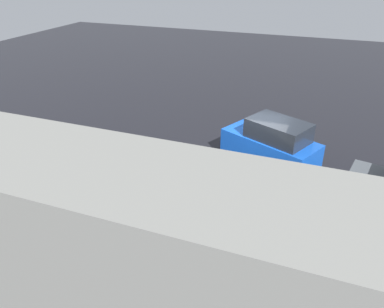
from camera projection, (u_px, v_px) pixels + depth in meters
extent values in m
plane|color=black|center=(249.00, 168.00, 15.51)|extent=(60.00, 60.00, 0.00)
cube|color=gray|center=(219.00, 229.00, 12.04)|extent=(24.00, 3.20, 0.04)
cube|color=blue|center=(270.00, 148.00, 15.41)|extent=(4.25, 3.16, 0.99)
cube|color=#1E232B|center=(278.00, 130.00, 14.80)|extent=(2.75, 2.33, 0.77)
cylinder|color=black|center=(234.00, 154.00, 16.01)|extent=(0.64, 0.45, 0.60)
cylinder|color=black|center=(254.00, 143.00, 16.89)|extent=(0.64, 0.45, 0.60)
cylinder|color=black|center=(285.00, 176.00, 14.39)|extent=(0.64, 0.45, 0.60)
cylinder|color=black|center=(305.00, 163.00, 15.28)|extent=(0.64, 0.45, 0.60)
cylinder|color=black|center=(362.00, 209.00, 12.50)|extent=(0.63, 0.34, 0.60)
cylinder|color=black|center=(370.00, 189.00, 13.59)|extent=(0.63, 0.34, 0.60)
cylinder|color=#197A2D|center=(126.00, 180.00, 14.11)|extent=(0.22, 0.22, 0.62)
sphere|color=#197A2D|center=(125.00, 172.00, 13.94)|extent=(0.26, 0.26, 0.26)
cylinder|color=#197A2D|center=(130.00, 179.00, 14.03)|extent=(0.10, 0.09, 0.09)
cylinder|color=#197A2D|center=(122.00, 177.00, 14.13)|extent=(0.10, 0.09, 0.09)
cylinder|color=#2D2D2D|center=(127.00, 186.00, 14.24)|extent=(0.31, 0.31, 0.06)
cube|color=#B2262D|center=(103.00, 165.00, 14.28)|extent=(0.26, 0.37, 0.55)
sphere|color=tan|center=(102.00, 156.00, 14.10)|extent=(0.22, 0.22, 0.22)
cylinder|color=#1E1E2D|center=(106.00, 175.00, 14.58)|extent=(0.13, 0.13, 0.45)
cylinder|color=#1E1E2D|center=(103.00, 177.00, 14.44)|extent=(0.13, 0.13, 0.45)
cylinder|color=#B2262D|center=(107.00, 162.00, 14.47)|extent=(0.09, 0.09, 0.50)
cylinder|color=#B2262D|center=(99.00, 168.00, 14.08)|extent=(0.09, 0.09, 0.50)
cylinder|color=#B7BABF|center=(364.00, 301.00, 8.90)|extent=(0.04, 0.04, 1.05)
cylinder|color=#B7BABF|center=(266.00, 274.00, 9.64)|extent=(0.04, 0.04, 1.05)
cylinder|color=#B7BABF|center=(182.00, 252.00, 10.38)|extent=(0.04, 0.04, 1.05)
cylinder|color=#B7BABF|center=(109.00, 232.00, 11.13)|extent=(0.04, 0.04, 1.05)
cylinder|color=#B7BABF|center=(223.00, 249.00, 9.79)|extent=(7.06, 0.04, 0.04)
cylinder|color=#B7BABF|center=(222.00, 261.00, 9.99)|extent=(7.06, 0.04, 0.04)
cylinder|color=#4C4C51|center=(130.00, 171.00, 12.97)|extent=(0.07, 0.07, 2.40)
cube|color=black|center=(128.00, 146.00, 12.52)|extent=(0.04, 0.44, 0.44)
cylinder|color=black|center=(274.00, 163.00, 15.91)|extent=(2.53, 2.53, 0.01)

